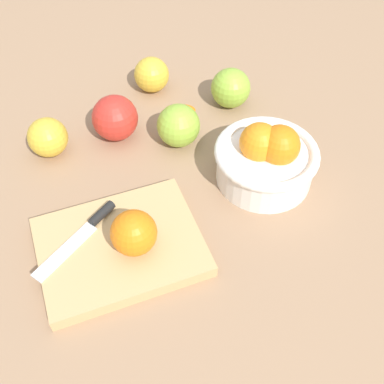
{
  "coord_description": "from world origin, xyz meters",
  "views": [
    {
      "loc": [
        0.25,
        0.47,
        0.57
      ],
      "look_at": [
        -0.01,
        0.09,
        0.04
      ],
      "focal_mm": 43.42,
      "sensor_mm": 36.0,
      "label": 1
    }
  ],
  "objects_px": {
    "bowl": "(266,158)",
    "knife": "(87,229)",
    "apple_front_center": "(114,118)",
    "apple_front_right": "(48,137)",
    "cutting_board": "(120,247)",
    "orange_on_board": "(134,233)",
    "apple_front_left_2": "(231,88)",
    "apple_front_left_3": "(178,126)",
    "apple_front_left": "(152,75)"
  },
  "relations": [
    {
      "from": "bowl",
      "to": "apple_front_left_3",
      "type": "relative_size",
      "value": 2.21
    },
    {
      "from": "apple_front_left",
      "to": "apple_front_right",
      "type": "height_order",
      "value": "same"
    },
    {
      "from": "bowl",
      "to": "knife",
      "type": "height_order",
      "value": "bowl"
    },
    {
      "from": "bowl",
      "to": "apple_front_center",
      "type": "height_order",
      "value": "bowl"
    },
    {
      "from": "bowl",
      "to": "cutting_board",
      "type": "relative_size",
      "value": 0.73
    },
    {
      "from": "cutting_board",
      "to": "apple_front_right",
      "type": "relative_size",
      "value": 3.37
    },
    {
      "from": "apple_front_left",
      "to": "apple_front_left_2",
      "type": "xyz_separation_m",
      "value": [
        -0.1,
        0.13,
        0.0
      ]
    },
    {
      "from": "orange_on_board",
      "to": "apple_front_right",
      "type": "xyz_separation_m",
      "value": [
        0.01,
        -0.27,
        -0.02
      ]
    },
    {
      "from": "cutting_board",
      "to": "apple_front_left",
      "type": "relative_size",
      "value": 3.35
    },
    {
      "from": "bowl",
      "to": "cutting_board",
      "type": "bearing_deg",
      "value": -1.28
    },
    {
      "from": "apple_front_left_2",
      "to": "knife",
      "type": "bearing_deg",
      "value": 20.23
    },
    {
      "from": "apple_front_right",
      "to": "apple_front_center",
      "type": "distance_m",
      "value": 0.12
    },
    {
      "from": "bowl",
      "to": "apple_front_center",
      "type": "xyz_separation_m",
      "value": [
        0.15,
        -0.23,
        -0.0
      ]
    },
    {
      "from": "orange_on_board",
      "to": "apple_front_left",
      "type": "distance_m",
      "value": 0.4
    },
    {
      "from": "cutting_board",
      "to": "apple_front_center",
      "type": "relative_size",
      "value": 2.83
    },
    {
      "from": "apple_front_center",
      "to": "bowl",
      "type": "bearing_deg",
      "value": 123.15
    },
    {
      "from": "bowl",
      "to": "knife",
      "type": "bearing_deg",
      "value": -9.69
    },
    {
      "from": "cutting_board",
      "to": "bowl",
      "type": "bearing_deg",
      "value": 178.72
    },
    {
      "from": "knife",
      "to": "orange_on_board",
      "type": "bearing_deg",
      "value": 125.08
    },
    {
      "from": "bowl",
      "to": "apple_front_left",
      "type": "distance_m",
      "value": 0.31
    },
    {
      "from": "knife",
      "to": "apple_front_left_3",
      "type": "distance_m",
      "value": 0.25
    },
    {
      "from": "orange_on_board",
      "to": "apple_front_center",
      "type": "xyz_separation_m",
      "value": [
        -0.1,
        -0.24,
        -0.01
      ]
    },
    {
      "from": "bowl",
      "to": "knife",
      "type": "relative_size",
      "value": 1.11
    },
    {
      "from": "apple_front_left_2",
      "to": "apple_front_right",
      "type": "relative_size",
      "value": 1.1
    },
    {
      "from": "orange_on_board",
      "to": "apple_front_left_2",
      "type": "distance_m",
      "value": 0.38
    },
    {
      "from": "apple_front_left_2",
      "to": "apple_front_left_3",
      "type": "distance_m",
      "value": 0.15
    },
    {
      "from": "bowl",
      "to": "cutting_board",
      "type": "height_order",
      "value": "bowl"
    },
    {
      "from": "bowl",
      "to": "apple_front_center",
      "type": "distance_m",
      "value": 0.28
    },
    {
      "from": "cutting_board",
      "to": "apple_front_center",
      "type": "height_order",
      "value": "apple_front_center"
    },
    {
      "from": "apple_front_left_2",
      "to": "apple_front_center",
      "type": "distance_m",
      "value": 0.23
    },
    {
      "from": "apple_front_left_2",
      "to": "apple_front_center",
      "type": "height_order",
      "value": "apple_front_center"
    },
    {
      "from": "bowl",
      "to": "orange_on_board",
      "type": "distance_m",
      "value": 0.25
    },
    {
      "from": "apple_front_left",
      "to": "apple_front_left_3",
      "type": "xyz_separation_m",
      "value": [
        0.04,
        0.16,
        0.0
      ]
    },
    {
      "from": "bowl",
      "to": "apple_front_right",
      "type": "xyz_separation_m",
      "value": [
        0.27,
        -0.26,
        -0.01
      ]
    },
    {
      "from": "cutting_board",
      "to": "apple_front_right",
      "type": "distance_m",
      "value": 0.25
    },
    {
      "from": "cutting_board",
      "to": "knife",
      "type": "height_order",
      "value": "knife"
    },
    {
      "from": "apple_front_left_2",
      "to": "apple_front_left_3",
      "type": "bearing_deg",
      "value": 13.44
    },
    {
      "from": "bowl",
      "to": "knife",
      "type": "distance_m",
      "value": 0.3
    },
    {
      "from": "apple_front_center",
      "to": "apple_front_left_3",
      "type": "bearing_deg",
      "value": 136.98
    },
    {
      "from": "cutting_board",
      "to": "knife",
      "type": "bearing_deg",
      "value": -56.97
    },
    {
      "from": "apple_front_left_3",
      "to": "apple_front_right",
      "type": "distance_m",
      "value": 0.22
    },
    {
      "from": "apple_front_left",
      "to": "apple_front_center",
      "type": "xyz_separation_m",
      "value": [
        0.13,
        0.08,
        0.01
      ]
    },
    {
      "from": "apple_front_center",
      "to": "apple_front_right",
      "type": "bearing_deg",
      "value": -13.58
    },
    {
      "from": "cutting_board",
      "to": "apple_front_left_2",
      "type": "distance_m",
      "value": 0.39
    },
    {
      "from": "cutting_board",
      "to": "apple_front_right",
      "type": "height_order",
      "value": "apple_front_right"
    },
    {
      "from": "orange_on_board",
      "to": "apple_front_right",
      "type": "bearing_deg",
      "value": -87.0
    },
    {
      "from": "orange_on_board",
      "to": "cutting_board",
      "type": "bearing_deg",
      "value": -50.58
    },
    {
      "from": "apple_front_left",
      "to": "apple_front_left_2",
      "type": "height_order",
      "value": "apple_front_left_2"
    },
    {
      "from": "cutting_board",
      "to": "knife",
      "type": "distance_m",
      "value": 0.06
    },
    {
      "from": "orange_on_board",
      "to": "knife",
      "type": "distance_m",
      "value": 0.08
    }
  ]
}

